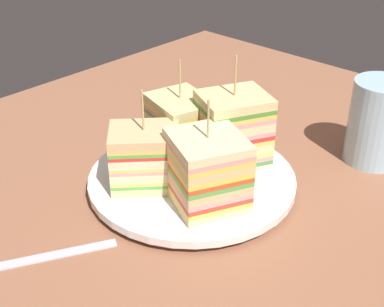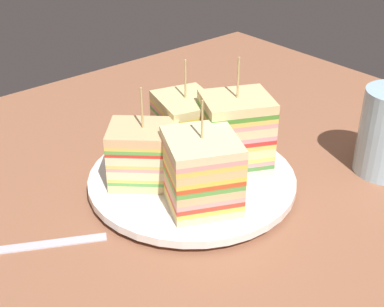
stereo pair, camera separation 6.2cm
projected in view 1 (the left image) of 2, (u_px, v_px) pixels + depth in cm
name	position (u px, v px, depth cm)	size (l,w,h in cm)	color
ground_plane	(192.00, 194.00, 64.50)	(94.64, 80.59, 1.80)	#925C41
plate	(192.00, 180.00, 63.53)	(24.42, 24.42, 1.70)	white
sandwich_wedge_0	(233.00, 131.00, 63.14)	(9.84, 9.26, 13.90)	beige
sandwich_wedge_1	(181.00, 127.00, 65.86)	(8.19, 9.20, 12.37)	#DAB97F
sandwich_wedge_2	(146.00, 157.00, 60.13)	(9.73, 9.64, 11.59)	#E3C88A
sandwich_wedge_3	(207.00, 170.00, 56.72)	(9.90, 10.14, 12.13)	beige
chip_pile	(199.00, 172.00, 62.27)	(6.05, 6.14, 1.64)	#E3AE61
spoon	(3.00, 263.00, 51.92)	(14.14, 8.80, 1.00)	silver
drinking_glass	(377.00, 128.00, 67.50)	(7.31, 7.31, 10.78)	#A9D0E6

